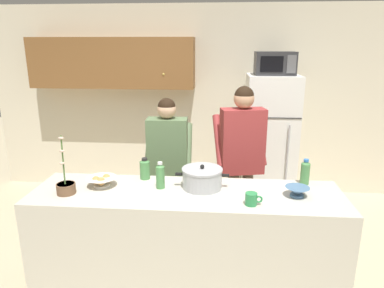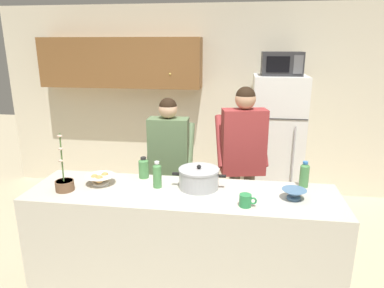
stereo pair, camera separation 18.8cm
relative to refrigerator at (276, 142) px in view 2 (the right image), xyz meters
name	(u,v)px [view 2 (the right image)]	position (x,y,z in m)	size (l,w,h in m)	color
ground_plane	(183,287)	(-0.91, -1.85, -0.86)	(14.00, 14.00, 0.00)	#C6B793
back_wall_unit	(191,94)	(-1.16, 0.40, 0.56)	(6.00, 0.48, 2.60)	beige
kitchen_island	(183,242)	(-0.91, -1.85, -0.40)	(2.54, 0.68, 0.92)	beige
refrigerator	(276,142)	(0.00, 0.00, 0.00)	(0.64, 0.68, 1.71)	white
microwave	(282,64)	(0.00, -0.02, 1.00)	(0.48, 0.37, 0.28)	#2D2D30
person_near_pot	(169,156)	(-1.17, -1.12, 0.12)	(0.49, 0.42, 1.58)	#33384C
person_by_sink	(243,150)	(-0.43, -1.08, 0.21)	(0.58, 0.50, 1.70)	#726656
cooking_pot	(199,178)	(-0.79, -1.75, 0.15)	(0.45, 0.34, 0.20)	#ADAFB5
coffee_mug	(246,200)	(-0.40, -2.04, 0.11)	(0.13, 0.09, 0.10)	#2D8C4C
bread_bowl	(100,179)	(-1.64, -1.79, 0.11)	(0.26, 0.26, 0.10)	white
empty_bowl	(294,194)	(-0.03, -1.86, 0.11)	(0.19, 0.19, 0.08)	#4C7299
bottle_near_edge	(157,175)	(-1.14, -1.78, 0.17)	(0.07, 0.07, 0.23)	#4C8C4C
bottle_mid_counter	(144,168)	(-1.31, -1.59, 0.16)	(0.09, 0.09, 0.19)	#4C8C4C
bottle_far_corner	(304,174)	(0.08, -1.59, 0.17)	(0.08, 0.08, 0.22)	#4C8C4C
potted_orchid	(65,183)	(-1.87, -1.96, 0.13)	(0.15, 0.15, 0.48)	brown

